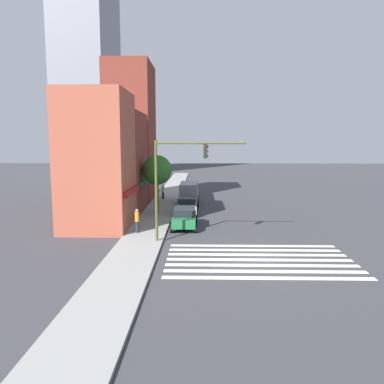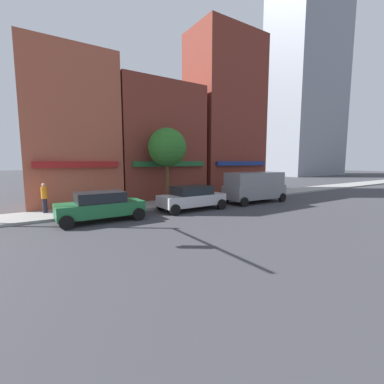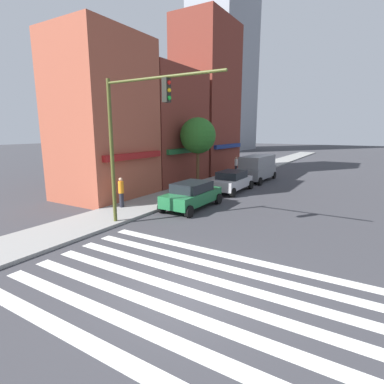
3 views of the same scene
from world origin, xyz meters
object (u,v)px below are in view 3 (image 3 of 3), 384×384
pedestrian_orange_vest (121,192)px  street_tree (198,136)px  sedan_green (192,195)px  van_grey (257,167)px  traffic_signal (133,126)px  sedan_silver (232,181)px  pedestrian_white_shirt (236,165)px

pedestrian_orange_vest → street_tree: size_ratio=0.32×
sedan_green → van_grey: 11.71m
sedan_green → van_grey: size_ratio=0.87×
traffic_signal → van_grey: traffic_signal is taller
sedan_green → pedestrian_orange_vest: bearing=125.4°
traffic_signal → sedan_silver: traffic_signal is taller
pedestrian_orange_vest → pedestrian_white_shirt: size_ratio=1.00×
traffic_signal → pedestrian_orange_vest: (2.22, 3.10, -3.72)m
sedan_green → sedan_silver: 5.85m
van_grey → pedestrian_orange_vest: size_ratio=2.84×
sedan_silver → street_tree: size_ratio=0.81×
pedestrian_white_shirt → van_grey: bearing=-81.6°
sedan_green → van_grey: (11.70, -0.00, 0.44)m
sedan_green → pedestrian_white_shirt: (14.06, 3.12, 0.23)m
van_grey → pedestrian_orange_vest: bearing=167.4°
traffic_signal → pedestrian_orange_vest: size_ratio=3.92×
sedan_green → pedestrian_white_shirt: pedestrian_white_shirt is taller
pedestrian_orange_vest → street_tree: bearing=-145.4°
van_grey → pedestrian_white_shirt: 3.92m
pedestrian_orange_vest → pedestrian_white_shirt: 16.47m
van_grey → pedestrian_orange_vest: (-14.12, 3.41, -0.21)m
van_grey → pedestrian_white_shirt: van_grey is taller
traffic_signal → sedan_silver: size_ratio=1.57×
sedan_green → sedan_silver: (5.85, 0.00, 0.00)m
sedan_green → street_tree: street_tree is taller
sedan_silver → van_grey: van_grey is taller
sedan_silver → pedestrian_white_shirt: bearing=19.8°
traffic_signal → sedan_silver: 11.20m
pedestrian_white_shirt → street_tree: (-8.54, -0.32, 3.13)m
van_grey → pedestrian_white_shirt: (2.35, 3.12, -0.21)m
van_grey → pedestrian_orange_vest: 14.52m
sedan_silver → van_grey: 5.87m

